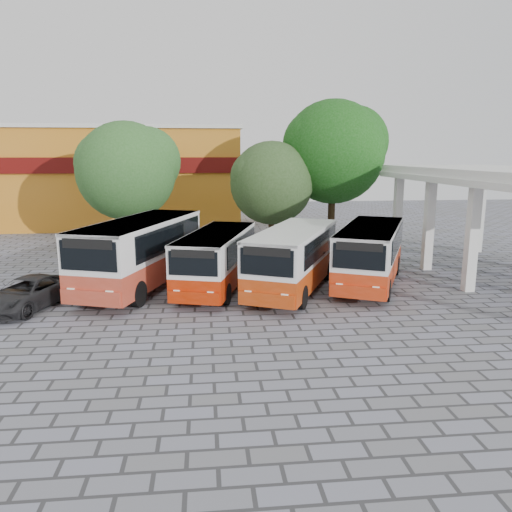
{
  "coord_description": "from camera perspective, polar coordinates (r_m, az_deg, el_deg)",
  "views": [
    {
      "loc": [
        -3.92,
        -18.82,
        6.08
      ],
      "look_at": [
        -1.61,
        3.34,
        1.5
      ],
      "focal_mm": 35.0,
      "sensor_mm": 36.0,
      "label": 1
    }
  ],
  "objects": [
    {
      "name": "tree_middle",
      "position": [
        32.48,
        1.9,
        8.65
      ],
      "size": [
        5.61,
        5.34,
        6.9
      ],
      "color": "#46331D",
      "rests_on": "ground"
    },
    {
      "name": "ground",
      "position": [
        20.16,
        5.58,
        -5.99
      ],
      "size": [
        90.0,
        90.0,
        0.0
      ],
      "primitive_type": "plane",
      "color": "slate",
      "rests_on": "ground"
    },
    {
      "name": "bus_centre_right",
      "position": [
        22.29,
        4.32,
        0.05
      ],
      "size": [
        5.44,
        8.36,
        2.81
      ],
      "rotation": [
        0.0,
        0.0,
        -0.44
      ],
      "color": "#AD3308",
      "rests_on": "ground"
    },
    {
      "name": "bus_far_left",
      "position": [
        23.34,
        -13.0,
        0.78
      ],
      "size": [
        5.33,
        9.26,
        3.13
      ],
      "rotation": [
        0.0,
        0.0,
        -0.33
      ],
      "color": "#B13924",
      "rests_on": "ground"
    },
    {
      "name": "shophouse_block",
      "position": [
        45.4,
        -15.09,
        8.8
      ],
      "size": [
        20.4,
        10.4,
        8.3
      ],
      "color": "#C27319",
      "rests_on": "ground"
    },
    {
      "name": "parked_car",
      "position": [
        21.94,
        -24.62,
        -3.88
      ],
      "size": [
        3.49,
        4.89,
        1.24
      ],
      "primitive_type": "imported",
      "rotation": [
        0.0,
        0.0,
        -0.36
      ],
      "color": "black",
      "rests_on": "ground"
    },
    {
      "name": "bus_centre_left",
      "position": [
        22.65,
        -4.49,
        -0.04
      ],
      "size": [
        4.11,
        7.69,
        2.62
      ],
      "rotation": [
        0.0,
        0.0,
        -0.28
      ],
      "color": "#AC1E00",
      "rests_on": "ground"
    },
    {
      "name": "tree_left",
      "position": [
        33.61,
        -14.48,
        9.74
      ],
      "size": [
        6.66,
        6.34,
        8.15
      ],
      "color": "#442D18",
      "rests_on": "ground"
    },
    {
      "name": "tree_right",
      "position": [
        34.24,
        8.96,
        12.03
      ],
      "size": [
        7.18,
        6.84,
        9.61
      ],
      "color": "#372816",
      "rests_on": "ground"
    },
    {
      "name": "bus_far_right",
      "position": [
        23.87,
        12.95,
        0.54
      ],
      "size": [
        5.45,
        8.32,
        2.79
      ],
      "rotation": [
        0.0,
        0.0,
        -0.45
      ],
      "color": "#BC2D0B",
      "rests_on": "ground"
    },
    {
      "name": "terminal_shelter",
      "position": [
        27.02,
        26.59,
        7.93
      ],
      "size": [
        6.8,
        15.8,
        5.4
      ],
      "color": "silver",
      "rests_on": "ground"
    }
  ]
}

